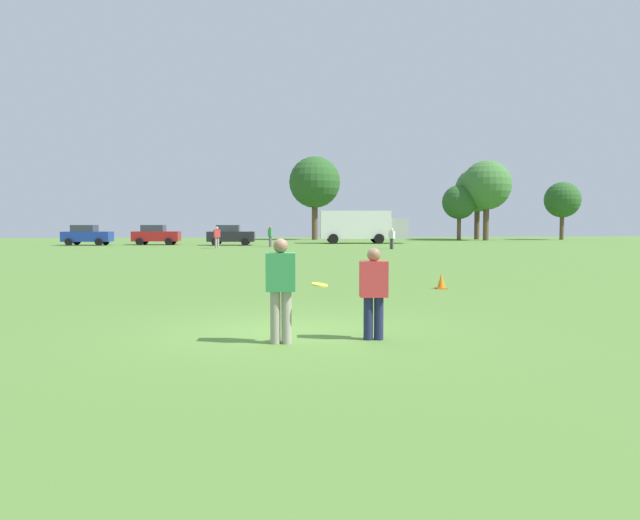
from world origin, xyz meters
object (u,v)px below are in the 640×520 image
(traffic_cone, at_px, (441,281))
(bystander_field_marshal, at_px, (270,235))
(frisbee, at_px, (320,285))
(parked_car_mid_left, at_px, (156,235))
(bystander_sideline_watcher, at_px, (217,236))
(bystander_far_jogger, at_px, (392,237))
(player_thrower, at_px, (281,285))
(box_truck, at_px, (361,226))
(parked_car_near_left, at_px, (87,235))
(parked_car_center, at_px, (231,235))
(player_defender, at_px, (374,288))

(traffic_cone, relative_size, bystander_field_marshal, 0.28)
(frisbee, relative_size, parked_car_mid_left, 0.06)
(frisbee, relative_size, bystander_sideline_watcher, 0.16)
(bystander_field_marshal, bearing_deg, bystander_far_jogger, -29.23)
(frisbee, relative_size, bystander_field_marshal, 0.16)
(player_thrower, xyz_separation_m, box_truck, (10.36, 48.25, 0.77))
(frisbee, xyz_separation_m, bystander_sideline_watcher, (-3.72, 38.08, -0.01))
(parked_car_mid_left, bearing_deg, bystander_sideline_watcher, -55.22)
(bystander_sideline_watcher, height_order, bystander_field_marshal, bystander_field_marshal)
(parked_car_near_left, xyz_separation_m, bystander_field_marshal, (16.26, -5.84, 0.05))
(traffic_cone, distance_m, parked_car_mid_left, 41.46)
(player_thrower, bearing_deg, bystander_sideline_watcher, 94.66)
(traffic_cone, distance_m, parked_car_center, 37.73)
(box_truck, bearing_deg, frisbee, -101.37)
(player_thrower, xyz_separation_m, parked_car_mid_left, (-9.11, 46.61, -0.05))
(bystander_sideline_watcher, relative_size, bystander_field_marshal, 0.99)
(player_thrower, height_order, frisbee, player_thrower)
(parked_car_center, bearing_deg, bystander_sideline_watcher, -97.10)
(player_defender, xyz_separation_m, bystander_far_jogger, (8.71, 35.04, 0.02))
(bystander_far_jogger, height_order, bystander_field_marshal, bystander_field_marshal)
(traffic_cone, bearing_deg, bystander_field_marshal, 97.13)
(player_defender, bearing_deg, parked_car_near_left, 109.93)
(bystander_far_jogger, xyz_separation_m, bystander_field_marshal, (-9.12, 5.10, 0.08))
(player_thrower, bearing_deg, player_defender, 5.42)
(player_thrower, distance_m, player_defender, 1.59)
(bystander_sideline_watcher, bearing_deg, parked_car_near_left, 145.67)
(traffic_cone, relative_size, parked_car_mid_left, 0.11)
(parked_car_center, distance_m, bystander_sideline_watcher, 6.80)
(parked_car_near_left, bearing_deg, parked_car_mid_left, 4.50)
(parked_car_mid_left, relative_size, box_truck, 0.50)
(frisbee, bearing_deg, player_thrower, 167.60)
(player_thrower, xyz_separation_m, bystander_far_jogger, (10.29, 35.19, -0.08))
(box_truck, xyz_separation_m, bystander_field_marshal, (-9.19, -7.95, -0.78))
(parked_car_near_left, distance_m, box_truck, 25.55)
(parked_car_mid_left, distance_m, box_truck, 19.55)
(bystander_field_marshal, bearing_deg, box_truck, 40.88)
(parked_car_mid_left, relative_size, bystander_far_jogger, 2.71)
(player_defender, xyz_separation_m, parked_car_near_left, (-16.67, 45.99, 0.05))
(player_defender, relative_size, parked_car_mid_left, 0.36)
(box_truck, height_order, bystander_sideline_watcher, box_truck)
(bystander_sideline_watcher, bearing_deg, bystander_far_jogger, -11.61)
(parked_car_near_left, distance_m, parked_car_center, 12.92)
(frisbee, xyz_separation_m, bystander_field_marshal, (0.54, 40.43, -0.00))
(parked_car_mid_left, xyz_separation_m, bystander_sideline_watcher, (6.02, -8.67, 0.04))
(player_defender, bearing_deg, player_thrower, -174.58)
(traffic_cone, distance_m, bystander_sideline_watcher, 31.36)
(parked_car_mid_left, bearing_deg, traffic_cone, -69.74)
(parked_car_mid_left, bearing_deg, player_thrower, -78.94)
(traffic_cone, bearing_deg, parked_car_mid_left, 110.26)
(player_defender, distance_m, parked_car_mid_left, 47.67)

